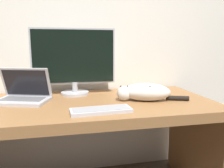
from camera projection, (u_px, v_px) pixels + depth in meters
wall_back at (79, 19)px, 1.75m from camera, size 6.40×0.06×2.60m
desk at (86, 122)px, 1.45m from camera, size 1.69×0.76×0.73m
monitor at (74, 61)px, 1.60m from camera, size 0.61×0.21×0.49m
laptop at (23, 95)px, 1.42m from camera, size 0.38×0.30×0.22m
external_keyboard at (101, 110)px, 1.20m from camera, size 0.34×0.14×0.02m
cat at (144, 92)px, 1.45m from camera, size 0.47×0.25×0.12m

